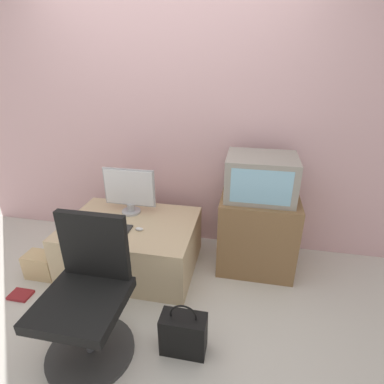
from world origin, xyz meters
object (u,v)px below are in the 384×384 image
at_px(keyboard, 114,228).
at_px(book, 21,295).
at_px(crt_tv, 261,177).
at_px(cardboard_box_lower, 42,265).
at_px(main_monitor, 129,191).
at_px(handbag, 183,334).
at_px(mouse, 139,229).
at_px(office_chair, 87,301).

bearing_deg(keyboard, book, -146.01).
distance_m(crt_tv, cardboard_box_lower, 2.07).
bearing_deg(main_monitor, handbag, -53.59).
bearing_deg(handbag, keyboard, 138.55).
bearing_deg(handbag, cardboard_box_lower, 160.65).
height_order(mouse, office_chair, office_chair).
relative_size(office_chair, cardboard_box_lower, 3.44).
distance_m(mouse, book, 1.11).
height_order(keyboard, office_chair, office_chair).
height_order(keyboard, cardboard_box_lower, keyboard).
xyz_separation_m(mouse, office_chair, (-0.07, -0.76, -0.08)).
bearing_deg(cardboard_box_lower, office_chair, -35.57).
xyz_separation_m(main_monitor, keyboard, (-0.04, -0.31, -0.22)).
height_order(main_monitor, mouse, main_monitor).
height_order(crt_tv, book, crt_tv).
bearing_deg(book, mouse, 27.19).
bearing_deg(main_monitor, office_chair, -83.45).
relative_size(mouse, crt_tv, 0.12).
xyz_separation_m(crt_tv, handbag, (-0.44, -1.04, -0.73)).
bearing_deg(book, keyboard, 33.99).
distance_m(main_monitor, cardboard_box_lower, 1.01).
bearing_deg(main_monitor, book, -133.07).
bearing_deg(office_chair, cardboard_box_lower, 144.43).
height_order(office_chair, handbag, office_chair).
distance_m(main_monitor, keyboard, 0.38).
xyz_separation_m(cardboard_box_lower, handbag, (1.40, -0.49, 0.04)).
bearing_deg(office_chair, mouse, 84.96).
relative_size(mouse, cardboard_box_lower, 0.25).
relative_size(cardboard_box_lower, book, 1.57).
distance_m(crt_tv, office_chair, 1.60).
bearing_deg(mouse, book, -152.81).
height_order(crt_tv, cardboard_box_lower, crt_tv).
relative_size(crt_tv, cardboard_box_lower, 2.11).
bearing_deg(cardboard_box_lower, book, -94.89).
distance_m(keyboard, handbag, 1.06).
relative_size(main_monitor, office_chair, 0.52).
distance_m(keyboard, book, 0.92).
bearing_deg(cardboard_box_lower, main_monitor, 35.32).
bearing_deg(handbag, book, 171.19).
relative_size(main_monitor, crt_tv, 0.85).
distance_m(keyboard, mouse, 0.23).
xyz_separation_m(keyboard, book, (-0.67, -0.45, -0.46)).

